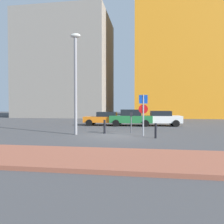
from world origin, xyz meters
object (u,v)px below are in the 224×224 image
parked_car_white (160,118)px  parking_sign_post (143,110)px  traffic_bollard_near (156,131)px  parking_meter (131,120)px  parked_car_orange (105,118)px  street_lamp (76,75)px  traffic_bollard_mid (105,127)px  parked_car_green (131,117)px

parked_car_white → parking_sign_post: parking_sign_post is taller
parked_car_white → traffic_bollard_near: bearing=-95.3°
parking_meter → parked_car_orange: bearing=117.1°
street_lamp → traffic_bollard_mid: size_ratio=7.01×
parking_meter → street_lamp: 4.98m
parked_car_white → traffic_bollard_near: (-0.79, -8.51, -0.31)m
parked_car_orange → traffic_bollard_near: size_ratio=4.54×
parked_car_orange → parked_car_white: bearing=2.7°
parked_car_white → parking_sign_post: (-1.53, -7.54, 0.91)m
parked_car_orange → parked_car_white: size_ratio=0.97×
parking_meter → traffic_bollard_mid: 1.98m
parked_car_green → traffic_bollard_near: parked_car_green is taller
traffic_bollard_near → traffic_bollard_mid: 3.89m
traffic_bollard_mid → parked_car_green: bearing=77.3°
parked_car_orange → traffic_bollard_mid: (1.15, -6.43, -0.23)m
parked_car_orange → traffic_bollard_near: (4.59, -8.25, -0.27)m
parking_meter → parked_car_white: bearing=68.4°
traffic_bollard_mid → parked_car_orange: bearing=100.1°
traffic_bollard_near → traffic_bollard_mid: size_ratio=0.93×
parking_meter → traffic_bollard_mid: (-1.82, -0.62, -0.47)m
street_lamp → parking_sign_post: bearing=0.8°
parked_car_white → parked_car_green: bearing=-173.9°
parked_car_white → parking_sign_post: 7.75m
parked_car_orange → parked_car_green: (2.59, -0.04, 0.10)m
parking_sign_post → parked_car_white: bearing=78.5°
parked_car_green → traffic_bollard_near: 8.46m
street_lamp → parked_car_white: bearing=51.6°
parked_car_green → traffic_bollard_near: bearing=-76.3°
parked_car_white → traffic_bollard_near: 8.55m
parked_car_orange → street_lamp: 8.07m
parked_car_white → parked_car_orange: bearing=-177.3°
parked_car_orange → traffic_bollard_mid: parked_car_orange is taller
parked_car_white → traffic_bollard_mid: size_ratio=4.38×
traffic_bollard_near → parking_meter: bearing=123.6°
parked_car_orange → parking_sign_post: (3.84, -7.28, 0.95)m
parked_car_green → parking_meter: size_ratio=2.83×
street_lamp → parked_car_green: bearing=66.0°
parking_meter → street_lamp: bearing=-157.0°
parked_car_orange → parked_car_green: 2.59m
parking_sign_post → parking_meter: parking_sign_post is taller
parking_sign_post → street_lamp: street_lamp is taller
parked_car_orange → parked_car_green: parked_car_green is taller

